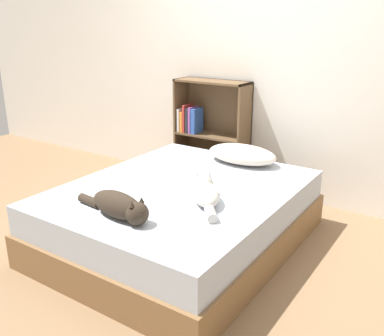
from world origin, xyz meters
TOP-DOWN VIEW (x-y plane):
  - ground_plane at (0.00, 0.00)m, footprint 8.00×8.00m
  - wall_back at (0.00, 1.29)m, footprint 8.00×0.06m
  - bed at (0.00, 0.00)m, footprint 1.50×1.85m
  - pillow at (0.10, 0.73)m, footprint 0.59×0.34m
  - cat_light at (0.28, -0.12)m, footprint 0.40×0.45m
  - cat_dark at (-0.00, -0.62)m, footprint 0.60×0.20m
  - bookshelf at (-0.47, 1.16)m, footprint 0.73×0.26m

SIDE VIEW (x-z plane):
  - ground_plane at x=0.00m, z-range 0.00..0.00m
  - bed at x=0.00m, z-range 0.00..0.44m
  - cat_light at x=0.28m, z-range 0.43..0.59m
  - pillow at x=0.10m, z-range 0.45..0.59m
  - cat_dark at x=0.00m, z-range 0.44..0.60m
  - bookshelf at x=-0.47m, z-range 0.02..1.06m
  - wall_back at x=0.00m, z-range 0.00..2.50m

